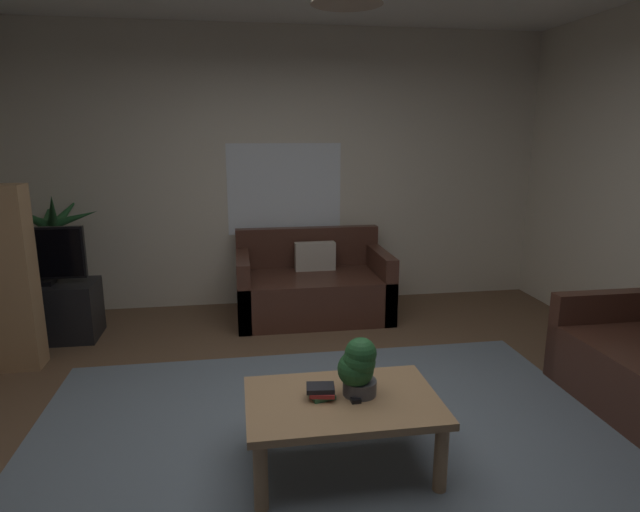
# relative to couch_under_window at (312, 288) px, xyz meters

# --- Properties ---
(floor) EXTENTS (5.42, 5.42, 0.02)m
(floor) POSITION_rel_couch_under_window_xyz_m (-0.23, -2.22, -0.28)
(floor) COLOR brown
(floor) RESTS_ON ground
(rug) EXTENTS (3.52, 2.98, 0.01)m
(rug) POSITION_rel_couch_under_window_xyz_m (-0.23, -2.42, -0.27)
(rug) COLOR slate
(rug) RESTS_ON ground
(wall_back) EXTENTS (5.54, 0.06, 2.78)m
(wall_back) POSITION_rel_couch_under_window_xyz_m (-0.23, 0.52, 1.12)
(wall_back) COLOR beige
(wall_back) RESTS_ON ground
(window_pane) EXTENTS (1.16, 0.01, 0.92)m
(window_pane) POSITION_rel_couch_under_window_xyz_m (-0.21, 0.49, 0.92)
(window_pane) COLOR white
(couch_under_window) EXTENTS (1.45, 0.86, 0.82)m
(couch_under_window) POSITION_rel_couch_under_window_xyz_m (0.00, 0.00, 0.00)
(couch_under_window) COLOR #47281E
(couch_under_window) RESTS_ON ground
(coffee_table) EXTENTS (1.01, 0.67, 0.40)m
(coffee_table) POSITION_rel_couch_under_window_xyz_m (-0.19, -2.44, 0.07)
(coffee_table) COLOR #A87F56
(coffee_table) RESTS_ON ground
(book_on_table_0) EXTENTS (0.14, 0.13, 0.02)m
(book_on_table_0) POSITION_rel_couch_under_window_xyz_m (-0.30, -2.41, 0.14)
(book_on_table_0) COLOR #387247
(book_on_table_0) RESTS_ON coffee_table
(book_on_table_1) EXTENTS (0.15, 0.13, 0.02)m
(book_on_table_1) POSITION_rel_couch_under_window_xyz_m (-0.30, -2.42, 0.16)
(book_on_table_1) COLOR #B22D2D
(book_on_table_1) RESTS_ON coffee_table
(book_on_table_2) EXTENTS (0.16, 0.12, 0.03)m
(book_on_table_2) POSITION_rel_couch_under_window_xyz_m (-0.31, -2.42, 0.18)
(book_on_table_2) COLOR black
(book_on_table_2) RESTS_ON coffee_table
(remote_on_table_0) EXTENTS (0.06, 0.16, 0.02)m
(remote_on_table_0) POSITION_rel_couch_under_window_xyz_m (-0.13, -2.43, 0.14)
(remote_on_table_0) COLOR black
(remote_on_table_0) RESTS_ON coffee_table
(potted_plant_on_table) EXTENTS (0.21, 0.20, 0.32)m
(potted_plant_on_table) POSITION_rel_couch_under_window_xyz_m (-0.10, -2.41, 0.29)
(potted_plant_on_table) COLOR #4C4C51
(potted_plant_on_table) RESTS_ON coffee_table
(tv_stand) EXTENTS (0.90, 0.44, 0.50)m
(tv_stand) POSITION_rel_couch_under_window_xyz_m (-2.39, -0.26, -0.02)
(tv_stand) COLOR black
(tv_stand) RESTS_ON ground
(tv) EXTENTS (0.79, 0.16, 0.50)m
(tv) POSITION_rel_couch_under_window_xyz_m (-2.39, -0.28, 0.48)
(tv) COLOR black
(tv) RESTS_ON tv_stand
(potted_palm_corner) EXTENTS (0.90, 0.77, 1.29)m
(potted_palm_corner) POSITION_rel_couch_under_window_xyz_m (-2.41, 0.23, 0.29)
(potted_palm_corner) COLOR #4C4C51
(potted_palm_corner) RESTS_ON ground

